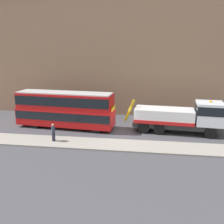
% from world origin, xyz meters
% --- Properties ---
extents(ground_plane, '(120.00, 120.00, 0.00)m').
position_xyz_m(ground_plane, '(0.00, 0.00, 0.00)').
color(ground_plane, '#424247').
extents(near_kerb, '(60.00, 2.80, 0.15)m').
position_xyz_m(near_kerb, '(0.00, -4.20, 0.07)').
color(near_kerb, gray).
rests_on(near_kerb, ground_plane).
extents(building_facade, '(60.00, 1.50, 16.00)m').
position_xyz_m(building_facade, '(0.00, 7.37, 8.07)').
color(building_facade, '#9E7A5B').
rests_on(building_facade, ground_plane).
extents(recovery_tow_truck, '(10.23, 3.44, 3.67)m').
position_xyz_m(recovery_tow_truck, '(6.06, 0.35, 1.76)').
color(recovery_tow_truck, '#2D2D2D').
rests_on(recovery_tow_truck, ground_plane).
extents(double_decker_bus, '(11.19, 3.53, 4.06)m').
position_xyz_m(double_decker_bus, '(-6.57, 0.39, 2.23)').
color(double_decker_bus, red).
rests_on(double_decker_bus, ground_plane).
extents(pedestrian_onlooker, '(0.45, 0.48, 1.71)m').
position_xyz_m(pedestrian_onlooker, '(-6.24, -4.16, 0.99)').
color(pedestrian_onlooker, '#232333').
rests_on(pedestrian_onlooker, near_kerb).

